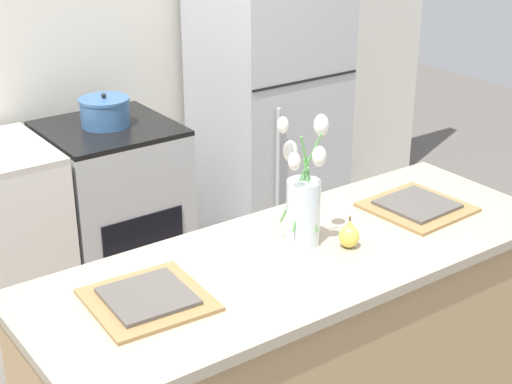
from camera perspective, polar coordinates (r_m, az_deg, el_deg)
The scene contains 9 objects.
back_wall at distance 4.02m, azimuth -15.03°, elevation 11.71°, with size 5.20×0.08×2.70m.
kitchen_island at distance 2.73m, azimuth 3.14°, elevation -13.27°, with size 1.80×0.66×0.95m.
stove_range at distance 3.97m, azimuth -10.23°, elevation -1.55°, with size 0.60×0.61×0.92m.
refrigerator at distance 4.29m, azimuth 0.87°, elevation 6.38°, with size 0.68×0.67×1.71m.
flower_vase at distance 2.48m, azimuth 3.47°, elevation -0.55°, with size 0.16×0.18×0.42m.
pear_figurine at distance 2.51m, azimuth 6.79°, elevation -3.12°, with size 0.07×0.07×0.11m.
plate_setting_left at distance 2.23m, azimuth -7.87°, elevation -7.69°, with size 0.34×0.34×0.02m.
plate_setting_right at distance 2.83m, azimuth 11.64°, elevation -1.02°, with size 0.34×0.34×0.02m.
cooking_pot at distance 3.80m, azimuth -10.93°, elevation 5.75°, with size 0.24×0.24×0.16m.
Camera 1 is at (-1.40, -1.69, 2.11)m, focal length 55.00 mm.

